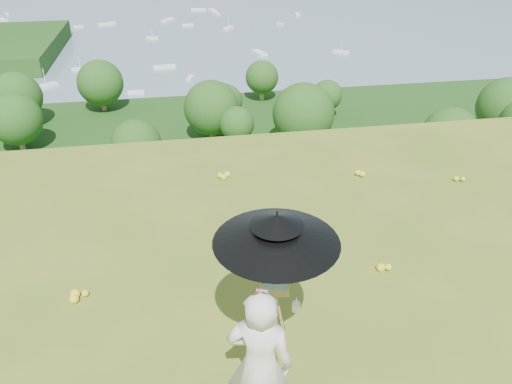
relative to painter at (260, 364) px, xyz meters
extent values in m
plane|color=#526B1E|center=(1.15, 0.49, -0.89)|extent=(14.00, 14.00, 0.00)
cube|color=#103B10|center=(1.15, 35.49, -29.89)|extent=(140.00, 56.00, 22.00)
cube|color=gray|center=(1.15, 75.49, -36.89)|extent=(170.00, 28.00, 8.00)
plane|color=slate|center=(1.15, 240.49, -34.89)|extent=(700.00, 700.00, 0.00)
imported|color=beige|center=(0.00, 0.00, 0.00)|extent=(0.76, 0.63, 1.78)
camera|label=1|loc=(-0.59, -3.25, 3.80)|focal=35.00mm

